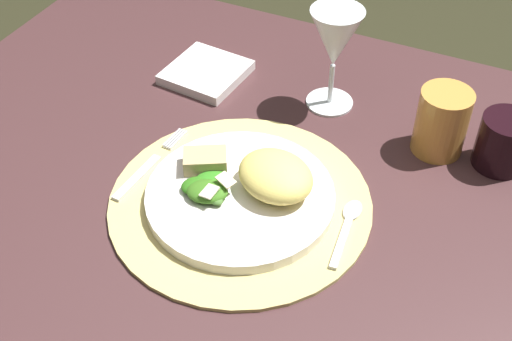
{
  "coord_description": "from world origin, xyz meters",
  "views": [
    {
      "loc": [
        0.25,
        -0.62,
        1.36
      ],
      "look_at": [
        -0.04,
        0.0,
        0.72
      ],
      "focal_mm": 47.51,
      "sensor_mm": 36.0,
      "label": 1
    }
  ],
  "objects_px": {
    "dining_table": "(278,270)",
    "dinner_plate": "(240,197)",
    "wine_glass": "(335,42)",
    "spoon": "(348,223)",
    "napkin": "(206,73)",
    "dark_tumbler": "(504,142)",
    "amber_tumbler": "(442,122)",
    "fork": "(148,167)"
  },
  "relations": [
    {
      "from": "dinner_plate",
      "to": "spoon",
      "type": "distance_m",
      "value": 0.15
    },
    {
      "from": "wine_glass",
      "to": "dining_table",
      "type": "bearing_deg",
      "value": -87.47
    },
    {
      "from": "dinner_plate",
      "to": "dark_tumbler",
      "type": "relative_size",
      "value": 3.19
    },
    {
      "from": "napkin",
      "to": "amber_tumbler",
      "type": "height_order",
      "value": "amber_tumbler"
    },
    {
      "from": "napkin",
      "to": "wine_glass",
      "type": "distance_m",
      "value": 0.24
    },
    {
      "from": "napkin",
      "to": "amber_tumbler",
      "type": "xyz_separation_m",
      "value": [
        0.39,
        -0.02,
        0.04
      ]
    },
    {
      "from": "fork",
      "to": "wine_glass",
      "type": "bearing_deg",
      "value": 55.68
    },
    {
      "from": "spoon",
      "to": "wine_glass",
      "type": "xyz_separation_m",
      "value": [
        -0.12,
        0.24,
        0.11
      ]
    },
    {
      "from": "wine_glass",
      "to": "dark_tumbler",
      "type": "distance_m",
      "value": 0.28
    },
    {
      "from": "napkin",
      "to": "dining_table",
      "type": "bearing_deg",
      "value": -41.58
    },
    {
      "from": "napkin",
      "to": "wine_glass",
      "type": "bearing_deg",
      "value": 5.24
    },
    {
      "from": "dining_table",
      "to": "napkin",
      "type": "xyz_separation_m",
      "value": [
        -0.22,
        0.2,
        0.18
      ]
    },
    {
      "from": "dinner_plate",
      "to": "dark_tumbler",
      "type": "bearing_deg",
      "value": 37.76
    },
    {
      "from": "dinner_plate",
      "to": "fork",
      "type": "relative_size",
      "value": 1.52
    },
    {
      "from": "spoon",
      "to": "amber_tumbler",
      "type": "height_order",
      "value": "amber_tumbler"
    },
    {
      "from": "dinner_plate",
      "to": "spoon",
      "type": "relative_size",
      "value": 2.11
    },
    {
      "from": "napkin",
      "to": "dark_tumbler",
      "type": "xyz_separation_m",
      "value": [
        0.48,
        -0.01,
        0.03
      ]
    },
    {
      "from": "fork",
      "to": "dining_table",
      "type": "bearing_deg",
      "value": 13.03
    },
    {
      "from": "dining_table",
      "to": "dark_tumbler",
      "type": "bearing_deg",
      "value": 35.55
    },
    {
      "from": "fork",
      "to": "napkin",
      "type": "distance_m",
      "value": 0.24
    },
    {
      "from": "dinner_plate",
      "to": "fork",
      "type": "height_order",
      "value": "dinner_plate"
    },
    {
      "from": "spoon",
      "to": "wine_glass",
      "type": "distance_m",
      "value": 0.29
    },
    {
      "from": "dining_table",
      "to": "dinner_plate",
      "type": "distance_m",
      "value": 0.2
    },
    {
      "from": "spoon",
      "to": "dark_tumbler",
      "type": "xyz_separation_m",
      "value": [
        0.15,
        0.21,
        0.03
      ]
    },
    {
      "from": "dining_table",
      "to": "dark_tumbler",
      "type": "height_order",
      "value": "dark_tumbler"
    },
    {
      "from": "spoon",
      "to": "amber_tumbler",
      "type": "distance_m",
      "value": 0.22
    },
    {
      "from": "wine_glass",
      "to": "napkin",
      "type": "bearing_deg",
      "value": -174.76
    },
    {
      "from": "dining_table",
      "to": "fork",
      "type": "relative_size",
      "value": 7.29
    },
    {
      "from": "dining_table",
      "to": "amber_tumbler",
      "type": "relative_size",
      "value": 12.18
    },
    {
      "from": "dark_tumbler",
      "to": "amber_tumbler",
      "type": "bearing_deg",
      "value": -176.34
    },
    {
      "from": "spoon",
      "to": "dark_tumbler",
      "type": "distance_m",
      "value": 0.26
    },
    {
      "from": "wine_glass",
      "to": "amber_tumbler",
      "type": "bearing_deg",
      "value": -11.29
    },
    {
      "from": "dining_table",
      "to": "dinner_plate",
      "type": "xyz_separation_m",
      "value": [
        -0.04,
        -0.05,
        0.19
      ]
    },
    {
      "from": "amber_tumbler",
      "to": "dining_table",
      "type": "bearing_deg",
      "value": -133.59
    },
    {
      "from": "amber_tumbler",
      "to": "dark_tumbler",
      "type": "distance_m",
      "value": 0.09
    },
    {
      "from": "dinner_plate",
      "to": "wine_glass",
      "type": "height_order",
      "value": "wine_glass"
    },
    {
      "from": "dining_table",
      "to": "napkin",
      "type": "bearing_deg",
      "value": 138.42
    },
    {
      "from": "dinner_plate",
      "to": "dining_table",
      "type": "bearing_deg",
      "value": 49.52
    },
    {
      "from": "spoon",
      "to": "napkin",
      "type": "distance_m",
      "value": 0.4
    },
    {
      "from": "spoon",
      "to": "wine_glass",
      "type": "height_order",
      "value": "wine_glass"
    },
    {
      "from": "wine_glass",
      "to": "dark_tumbler",
      "type": "relative_size",
      "value": 2.08
    },
    {
      "from": "amber_tumbler",
      "to": "wine_glass",
      "type": "bearing_deg",
      "value": 168.71
    }
  ]
}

